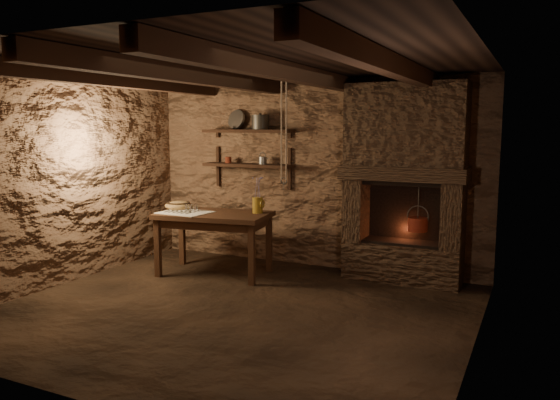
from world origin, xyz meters
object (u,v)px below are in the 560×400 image
at_px(stoneware_jug, 258,197).
at_px(red_pot, 418,223).
at_px(work_table, 214,241).
at_px(iron_stockpot, 260,123).
at_px(wooden_bowl, 179,206).

distance_m(stoneware_jug, red_pot, 1.91).
bearing_deg(work_table, stoneware_jug, 15.68).
relative_size(stoneware_jug, iron_stockpot, 1.97).
xyz_separation_m(wooden_bowl, red_pot, (2.91, 0.58, -0.10)).
xyz_separation_m(work_table, iron_stockpot, (0.24, 0.78, 1.44)).
xyz_separation_m(work_table, stoneware_jug, (0.49, 0.22, 0.54)).
distance_m(iron_stockpot, red_pot, 2.39).
relative_size(iron_stockpot, red_pot, 0.42).
bearing_deg(red_pot, work_table, -164.26).
height_order(wooden_bowl, red_pot, red_pot).
bearing_deg(iron_stockpot, wooden_bowl, -139.34).
height_order(wooden_bowl, iron_stockpot, iron_stockpot).
xyz_separation_m(work_table, red_pot, (2.33, 0.66, 0.30)).
distance_m(stoneware_jug, iron_stockpot, 1.09).
height_order(iron_stockpot, red_pot, iron_stockpot).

